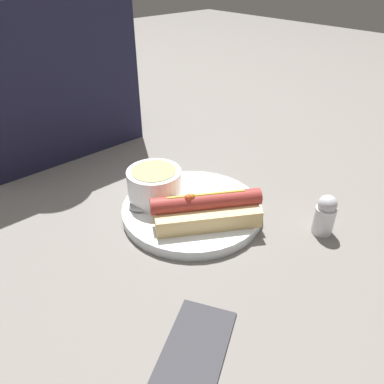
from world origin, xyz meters
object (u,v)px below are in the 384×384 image
seated_diner (45,64)px  spoon (150,210)px  hot_dog (206,209)px  salt_shaker (325,215)px  soup_bowl (154,184)px

seated_diner → spoon: bearing=-92.5°
hot_dog → salt_shaker: (0.14, -0.14, -0.00)m
spoon → salt_shaker: bearing=-166.7°
hot_dog → spoon: hot_dog is taller
soup_bowl → seated_diner: 0.38m
hot_dog → soup_bowl: soup_bowl is taller
soup_bowl → spoon: size_ratio=0.60×
hot_dog → salt_shaker: size_ratio=2.57×
spoon → seated_diner: bearing=-30.2°
spoon → seated_diner: (0.02, 0.38, 0.17)m
hot_dog → soup_bowl: bearing=134.3°
spoon → salt_shaker: size_ratio=2.23×
soup_bowl → salt_shaker: 0.30m
salt_shaker → seated_diner: 0.64m
hot_dog → spoon: 0.10m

